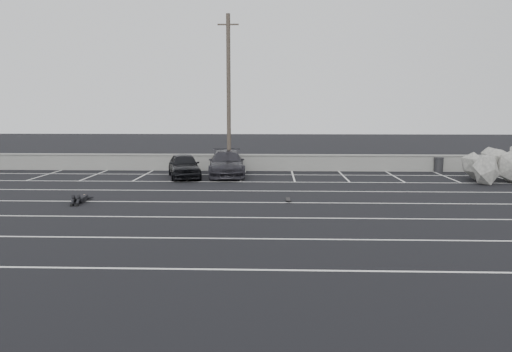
{
  "coord_description": "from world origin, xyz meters",
  "views": [
    {
      "loc": [
        -0.19,
        -18.04,
        4.02
      ],
      "look_at": [
        -0.96,
        4.09,
        1.0
      ],
      "focal_mm": 35.0,
      "sensor_mm": 36.0,
      "label": 1
    }
  ],
  "objects_px": {
    "car_right": "(227,163)",
    "utility_pole": "(229,93)",
    "skateboard": "(288,200)",
    "person": "(81,196)",
    "car_left": "(184,165)",
    "trash_bin": "(439,165)"
  },
  "relations": [
    {
      "from": "person",
      "to": "car_right",
      "type": "bearing_deg",
      "value": 50.37
    },
    {
      "from": "skateboard",
      "to": "person",
      "type": "bearing_deg",
      "value": -179.29
    },
    {
      "from": "trash_bin",
      "to": "person",
      "type": "height_order",
      "value": "trash_bin"
    },
    {
      "from": "car_right",
      "to": "utility_pole",
      "type": "height_order",
      "value": "utility_pole"
    },
    {
      "from": "trash_bin",
      "to": "person",
      "type": "bearing_deg",
      "value": -150.55
    },
    {
      "from": "utility_pole",
      "to": "skateboard",
      "type": "bearing_deg",
      "value": -70.77
    },
    {
      "from": "car_left",
      "to": "person",
      "type": "distance_m",
      "value": 8.25
    },
    {
      "from": "person",
      "to": "trash_bin",
      "type": "bearing_deg",
      "value": 23.14
    },
    {
      "from": "utility_pole",
      "to": "car_left",
      "type": "bearing_deg",
      "value": -132.93
    },
    {
      "from": "car_right",
      "to": "person",
      "type": "distance_m",
      "value": 10.12
    },
    {
      "from": "car_right",
      "to": "skateboard",
      "type": "bearing_deg",
      "value": -72.52
    },
    {
      "from": "utility_pole",
      "to": "car_right",
      "type": "bearing_deg",
      "value": -89.8
    },
    {
      "from": "car_left",
      "to": "skateboard",
      "type": "xyz_separation_m",
      "value": [
        5.85,
        -7.29,
        -0.64
      ]
    },
    {
      "from": "car_right",
      "to": "skateboard",
      "type": "height_order",
      "value": "car_right"
    },
    {
      "from": "skateboard",
      "to": "car_right",
      "type": "bearing_deg",
      "value": 111.61
    },
    {
      "from": "car_right",
      "to": "skateboard",
      "type": "distance_m",
      "value": 8.84
    },
    {
      "from": "car_left",
      "to": "utility_pole",
      "type": "xyz_separation_m",
      "value": [
        2.41,
        2.59,
        4.21
      ]
    },
    {
      "from": "car_left",
      "to": "utility_pole",
      "type": "bearing_deg",
      "value": 31.87
    },
    {
      "from": "person",
      "to": "skateboard",
      "type": "height_order",
      "value": "person"
    },
    {
      "from": "car_left",
      "to": "skateboard",
      "type": "relative_size",
      "value": 6.02
    },
    {
      "from": "utility_pole",
      "to": "skateboard",
      "type": "xyz_separation_m",
      "value": [
        3.45,
        -9.88,
        -4.86
      ]
    },
    {
      "from": "car_left",
      "to": "person",
      "type": "height_order",
      "value": "car_left"
    }
  ]
}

